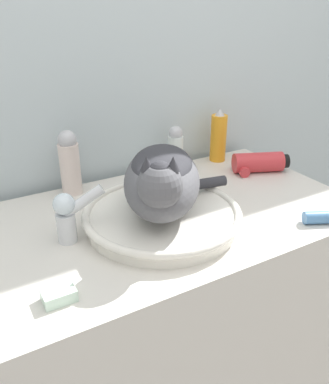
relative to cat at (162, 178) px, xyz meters
name	(u,v)px	position (x,y,z in m)	size (l,w,h in m)	color
wall_back	(99,63)	(0.02, 0.40, 0.21)	(8.00, 0.05, 2.40)	silver
vanity_counter	(158,340)	(0.02, 0.05, -0.56)	(1.06, 0.58, 0.86)	beige
sink_basin	(162,216)	(0.00, 0.01, -0.11)	(0.39, 0.39, 0.05)	white
cat	(162,178)	(0.00, 0.00, 0.00)	(0.37, 0.35, 0.18)	#56565B
faucet	(69,214)	(-0.21, 0.05, -0.06)	(0.12, 0.05, 0.13)	silver
spray_bottle_trigger	(218,137)	(0.39, 0.30, -0.05)	(0.05, 0.05, 0.18)	orange
deodorant_stick	(176,148)	(0.22, 0.30, -0.06)	(0.05, 0.05, 0.15)	silver
lotion_bottle_white	(70,162)	(-0.13, 0.30, -0.04)	(0.06, 0.06, 0.19)	silver
hair_dryer	(257,163)	(0.44, 0.15, -0.10)	(0.18, 0.13, 0.06)	#C63338
soap_bar	(59,295)	(-0.30, -0.14, -0.12)	(0.06, 0.04, 0.02)	silver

